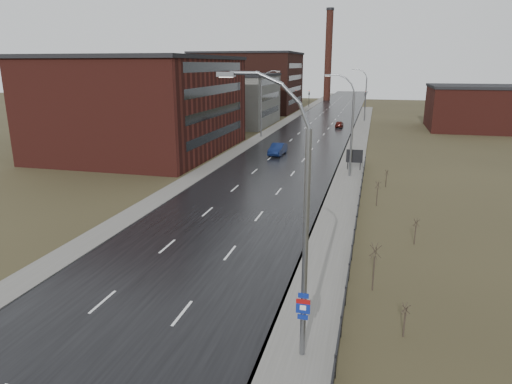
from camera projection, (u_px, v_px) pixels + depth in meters
The scene contains 25 objects.
ground at pixel (98, 353), 20.17m from camera, with size 320.00×320.00×0.00m, color #2D2819.
road at pixel (305, 141), 76.07m from camera, with size 14.00×300.00×0.06m, color black.
sidewalk_right at pixel (347, 179), 50.67m from camera, with size 3.20×180.00×0.18m, color #595651.
curb_right at pixel (333, 178), 51.04m from camera, with size 0.16×180.00×0.18m, color slate.
sidewalk_left at pixel (257, 139), 78.05m from camera, with size 2.40×260.00×0.12m, color #595651.
warehouse_near at pixel (145, 105), 65.37m from camera, with size 22.44×28.56×13.50m.
warehouse_mid at pixel (233, 99), 95.80m from camera, with size 16.32×20.40×10.50m.
warehouse_far at pixel (249, 82), 124.29m from camera, with size 26.52×24.48×15.50m.
building_right at pixel (478, 108), 88.07m from camera, with size 18.36×16.32×8.50m.
smokestack at pixel (328, 55), 157.21m from camera, with size 2.70×2.70×30.70m.
streetlight_main at pixel (298, 226), 18.34m from camera, with size 3.91×0.29×12.11m.
streetlight_right_mid at pixel (349, 126), 50.08m from camera, with size 3.36×0.28×11.35m.
streetlight_left at pixel (263, 104), 78.24m from camera, with size 3.36×0.28×11.35m.
streetlight_right_far at pixel (364, 95), 100.39m from camera, with size 3.36×0.28×11.35m.
guardrail at pixel (356, 223), 34.54m from camera, with size 0.10×53.05×1.10m.
shrub_b at pixel (405, 319), 21.17m from camera, with size 0.41×0.43×1.71m.
shrub_c at pixel (374, 266), 25.41m from camera, with size 0.66×0.70×2.81m.
shrub_d at pixel (415, 231), 32.11m from camera, with size 0.46×0.48×1.92m.
shrub_e at pixel (377, 193), 40.81m from camera, with size 0.55×0.58×2.31m.
shrub_f at pixel (386, 178), 47.18m from camera, with size 0.45×0.47×1.86m.
billboard at pixel (354, 157), 54.12m from camera, with size 1.94×0.17×2.62m.
traffic_light_left at pixel (309, 92), 132.68m from camera, with size 0.58×2.73×5.30m.
traffic_light_right at pixel (365, 93), 128.80m from camera, with size 0.58×2.73×5.30m.
car_near at pixel (278, 149), 64.03m from camera, with size 1.72×4.92×1.62m, color #0C173E.
car_far at pixel (339, 124), 92.17m from camera, with size 1.53×3.81×1.30m, color #410F0A.
Camera 1 is at (11.20, -15.16, 12.33)m, focal length 32.00 mm.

